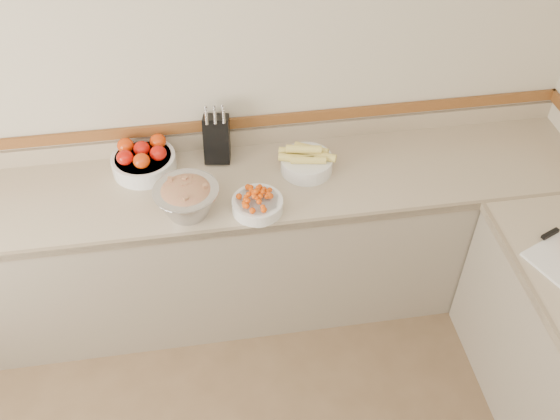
{
  "coord_description": "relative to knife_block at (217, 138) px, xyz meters",
  "views": [
    {
      "loc": [
        0.04,
        -0.7,
        2.99
      ],
      "look_at": [
        0.35,
        1.35,
        1.0
      ],
      "focal_mm": 40.0,
      "sensor_mm": 36.0,
      "label": 1
    }
  ],
  "objects": [
    {
      "name": "knife_block",
      "position": [
        0.0,
        0.0,
        0.0
      ],
      "size": [
        0.15,
        0.18,
        0.32
      ],
      "color": "black",
      "rests_on": "counter_back"
    },
    {
      "name": "tomato_bowl",
      "position": [
        -0.38,
        -0.04,
        -0.06
      ],
      "size": [
        0.33,
        0.33,
        0.16
      ],
      "color": "white",
      "rests_on": "counter_back"
    },
    {
      "name": "back_wall",
      "position": [
        -0.1,
        0.1,
        0.27
      ],
      "size": [
        4.0,
        0.0,
        4.0
      ],
      "primitive_type": "plane",
      "rotation": [
        1.57,
        0.0,
        0.0
      ],
      "color": "beige",
      "rests_on": "ground_plane"
    },
    {
      "name": "corn_bowl",
      "position": [
        0.44,
        -0.17,
        -0.07
      ],
      "size": [
        0.3,
        0.27,
        0.16
      ],
      "color": "white",
      "rests_on": "counter_back"
    },
    {
      "name": "counter_back",
      "position": [
        -0.1,
        -0.22,
        -0.58
      ],
      "size": [
        4.0,
        0.65,
        1.08
      ],
      "color": "tan",
      "rests_on": "ground_plane"
    },
    {
      "name": "rhubarb_bowl",
      "position": [
        -0.18,
        -0.39,
        -0.04
      ],
      "size": [
        0.31,
        0.31,
        0.18
      ],
      "color": "#B2B2BA",
      "rests_on": "counter_back"
    },
    {
      "name": "cherry_tomato_bowl",
      "position": [
        0.15,
        -0.43,
        -0.08
      ],
      "size": [
        0.25,
        0.25,
        0.13
      ],
      "color": "white",
      "rests_on": "counter_back"
    }
  ]
}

